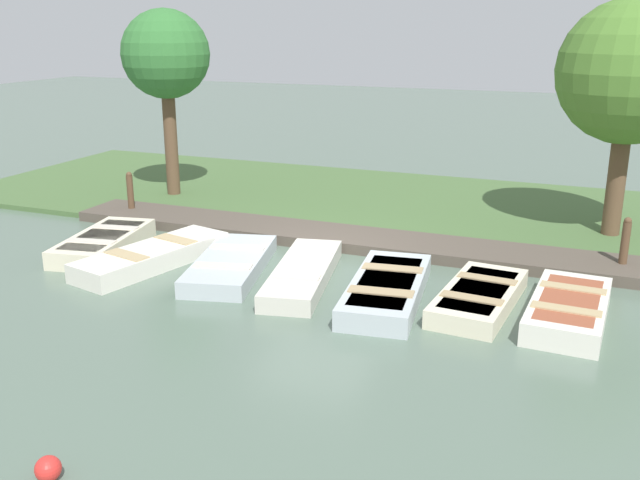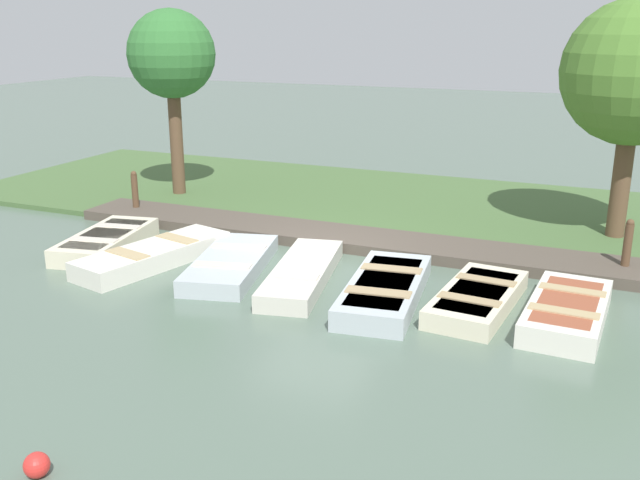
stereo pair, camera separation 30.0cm
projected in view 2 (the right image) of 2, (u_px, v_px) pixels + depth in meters
ground_plane at (315, 263)px, 14.92m from camera, size 80.00×80.00×0.00m
shore_bank at (388, 205)px, 19.30m from camera, size 8.00×24.00×0.13m
dock_walkway at (341, 238)px, 16.23m from camera, size 1.49×13.50×0.23m
rowboat_0 at (106, 241)px, 15.69m from camera, size 3.01×1.69×0.41m
rowboat_1 at (154, 255)px, 14.78m from camera, size 3.59×1.87×0.42m
rowboat_2 at (231, 263)px, 14.34m from camera, size 3.36×1.95×0.36m
rowboat_3 at (302, 273)px, 13.79m from camera, size 3.60×1.66×0.36m
rowboat_4 at (385, 290)px, 12.88m from camera, size 3.42×1.63×0.40m
rowboat_5 at (477, 298)px, 12.54m from camera, size 2.88×1.38×0.36m
rowboat_6 at (567, 311)px, 11.90m from camera, size 2.82×1.32×0.42m
mooring_post_near at (135, 193)px, 18.33m from camera, size 0.16×0.16×1.18m
mooring_post_far at (627, 248)px, 13.93m from camera, size 0.16×0.16×1.18m
buoy at (37, 465)px, 7.89m from camera, size 0.29×0.29×0.29m
park_tree_far_left at (171, 57)px, 19.28m from camera, size 2.39×2.39×5.19m
park_tree_left at (635, 74)px, 15.27m from camera, size 3.15×3.15×5.37m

